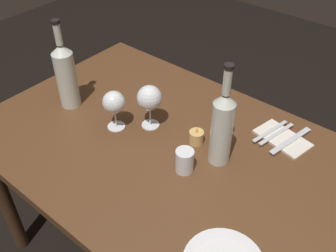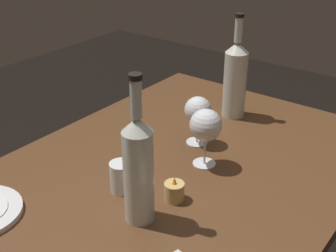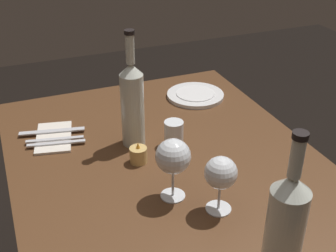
{
  "view_description": "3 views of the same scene",
  "coord_description": "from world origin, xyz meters",
  "px_view_note": "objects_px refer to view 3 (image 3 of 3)",
  "views": [
    {
      "loc": [
        0.67,
        -0.76,
        1.65
      ],
      "look_at": [
        0.03,
        0.01,
        0.82
      ],
      "focal_mm": 40.91,
      "sensor_mm": 36.0,
      "label": 1
    },
    {
      "loc": [
        0.87,
        0.65,
        1.44
      ],
      "look_at": [
        -0.03,
        -0.04,
        0.86
      ],
      "focal_mm": 49.14,
      "sensor_mm": 36.0,
      "label": 2
    },
    {
      "loc": [
        -0.96,
        0.41,
        1.49
      ],
      "look_at": [
        0.08,
        -0.0,
        0.85
      ],
      "focal_mm": 48.26,
      "sensor_mm": 36.0,
      "label": 3
    }
  ],
  "objects_px": {
    "wine_glass_left": "(173,158)",
    "wine_bottle_second": "(132,102)",
    "table_knife": "(52,131)",
    "water_tumbler": "(174,135)",
    "fork_inner": "(55,139)",
    "wine_glass_right": "(221,174)",
    "votive_candle": "(138,155)",
    "dinner_plate": "(195,95)",
    "fork_outer": "(56,143)",
    "folded_napkin": "(54,137)",
    "wine_bottle": "(285,228)"
  },
  "relations": [
    {
      "from": "votive_candle",
      "to": "folded_napkin",
      "type": "distance_m",
      "value": 0.31
    },
    {
      "from": "wine_bottle",
      "to": "water_tumbler",
      "type": "xyz_separation_m",
      "value": [
        0.57,
        -0.0,
        -0.1
      ]
    },
    {
      "from": "wine_glass_right",
      "to": "wine_bottle",
      "type": "height_order",
      "value": "wine_bottle"
    },
    {
      "from": "fork_outer",
      "to": "folded_napkin",
      "type": "bearing_deg",
      "value": 0.0
    },
    {
      "from": "votive_candle",
      "to": "fork_outer",
      "type": "xyz_separation_m",
      "value": [
        0.18,
        0.21,
        -0.01
      ]
    },
    {
      "from": "votive_candle",
      "to": "fork_outer",
      "type": "bearing_deg",
      "value": 49.57
    },
    {
      "from": "wine_glass_left",
      "to": "wine_bottle_second",
      "type": "xyz_separation_m",
      "value": [
        0.3,
        0.01,
        0.02
      ]
    },
    {
      "from": "votive_candle",
      "to": "folded_napkin",
      "type": "relative_size",
      "value": 0.32
    },
    {
      "from": "wine_glass_right",
      "to": "table_knife",
      "type": "xyz_separation_m",
      "value": [
        0.54,
        0.33,
        -0.1
      ]
    },
    {
      "from": "water_tumbler",
      "to": "fork_inner",
      "type": "relative_size",
      "value": 0.46
    },
    {
      "from": "wine_bottle_second",
      "to": "folded_napkin",
      "type": "xyz_separation_m",
      "value": [
        0.12,
        0.23,
        -0.14
      ]
    },
    {
      "from": "dinner_plate",
      "to": "folded_napkin",
      "type": "xyz_separation_m",
      "value": [
        -0.11,
        0.55,
        -0.0
      ]
    },
    {
      "from": "table_knife",
      "to": "folded_napkin",
      "type": "bearing_deg",
      "value": 180.0
    },
    {
      "from": "wine_bottle_second",
      "to": "water_tumbler",
      "type": "height_order",
      "value": "wine_bottle_second"
    },
    {
      "from": "wine_glass_left",
      "to": "wine_bottle",
      "type": "height_order",
      "value": "wine_bottle"
    },
    {
      "from": "wine_glass_left",
      "to": "dinner_plate",
      "type": "distance_m",
      "value": 0.62
    },
    {
      "from": "fork_outer",
      "to": "table_knife",
      "type": "height_order",
      "value": "same"
    },
    {
      "from": "fork_inner",
      "to": "wine_bottle_second",
      "type": "bearing_deg",
      "value": -112.39
    },
    {
      "from": "fork_inner",
      "to": "table_knife",
      "type": "relative_size",
      "value": 0.85
    },
    {
      "from": "votive_candle",
      "to": "table_knife",
      "type": "relative_size",
      "value": 0.32
    },
    {
      "from": "dinner_plate",
      "to": "fork_outer",
      "type": "bearing_deg",
      "value": 106.12
    },
    {
      "from": "wine_glass_left",
      "to": "water_tumbler",
      "type": "height_order",
      "value": "wine_glass_left"
    },
    {
      "from": "water_tumbler",
      "to": "folded_napkin",
      "type": "relative_size",
      "value": 0.39
    },
    {
      "from": "wine_glass_right",
      "to": "wine_glass_left",
      "type": "bearing_deg",
      "value": 43.5
    },
    {
      "from": "wine_bottle",
      "to": "folded_napkin",
      "type": "height_order",
      "value": "wine_bottle"
    },
    {
      "from": "wine_bottle",
      "to": "wine_bottle_second",
      "type": "distance_m",
      "value": 0.64
    },
    {
      "from": "fork_inner",
      "to": "dinner_plate",
      "type": "bearing_deg",
      "value": -76.3
    },
    {
      "from": "fork_inner",
      "to": "fork_outer",
      "type": "relative_size",
      "value": 1.0
    },
    {
      "from": "wine_glass_left",
      "to": "wine_bottle_second",
      "type": "height_order",
      "value": "wine_bottle_second"
    },
    {
      "from": "folded_napkin",
      "to": "fork_inner",
      "type": "height_order",
      "value": "fork_inner"
    },
    {
      "from": "water_tumbler",
      "to": "votive_candle",
      "type": "height_order",
      "value": "water_tumbler"
    },
    {
      "from": "table_knife",
      "to": "wine_glass_right",
      "type": "bearing_deg",
      "value": -148.55
    },
    {
      "from": "dinner_plate",
      "to": "fork_inner",
      "type": "xyz_separation_m",
      "value": [
        -0.13,
        0.55,
        0.0
      ]
    },
    {
      "from": "wine_glass_left",
      "to": "dinner_plate",
      "type": "height_order",
      "value": "wine_glass_left"
    },
    {
      "from": "wine_bottle_second",
      "to": "fork_inner",
      "type": "distance_m",
      "value": 0.28
    },
    {
      "from": "wine_glass_left",
      "to": "wine_glass_right",
      "type": "height_order",
      "value": "wine_glass_left"
    },
    {
      "from": "wine_glass_left",
      "to": "folded_napkin",
      "type": "distance_m",
      "value": 0.5
    },
    {
      "from": "wine_glass_right",
      "to": "table_knife",
      "type": "relative_size",
      "value": 0.74
    },
    {
      "from": "wine_glass_right",
      "to": "fork_inner",
      "type": "height_order",
      "value": "wine_glass_right"
    },
    {
      "from": "wine_glass_left",
      "to": "wine_bottle",
      "type": "distance_m",
      "value": 0.35
    },
    {
      "from": "wine_glass_left",
      "to": "fork_outer",
      "type": "relative_size",
      "value": 0.96
    },
    {
      "from": "water_tumbler",
      "to": "folded_napkin",
      "type": "distance_m",
      "value": 0.39
    },
    {
      "from": "wine_bottle",
      "to": "fork_inner",
      "type": "distance_m",
      "value": 0.81
    },
    {
      "from": "water_tumbler",
      "to": "fork_inner",
      "type": "xyz_separation_m",
      "value": [
        0.15,
        0.34,
        -0.03
      ]
    },
    {
      "from": "wine_bottle_second",
      "to": "fork_inner",
      "type": "relative_size",
      "value": 2.05
    },
    {
      "from": "fork_inner",
      "to": "wine_glass_right",
      "type": "bearing_deg",
      "value": -145.74
    },
    {
      "from": "wine_glass_left",
      "to": "fork_inner",
      "type": "height_order",
      "value": "wine_glass_left"
    },
    {
      "from": "wine_glass_right",
      "to": "dinner_plate",
      "type": "height_order",
      "value": "wine_glass_right"
    },
    {
      "from": "dinner_plate",
      "to": "fork_inner",
      "type": "relative_size",
      "value": 1.21
    },
    {
      "from": "table_knife",
      "to": "wine_bottle_second",
      "type": "bearing_deg",
      "value": -123.0
    }
  ]
}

